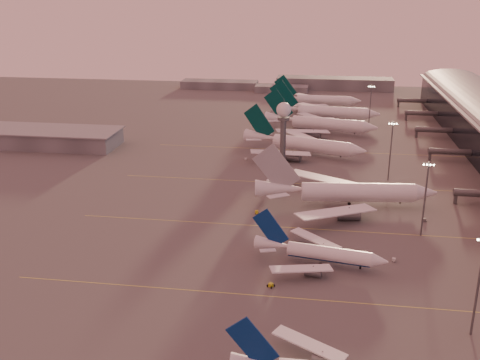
# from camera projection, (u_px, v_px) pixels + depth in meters

# --- Properties ---
(ground) EXTENTS (700.00, 700.00, 0.00)m
(ground) POSITION_uv_depth(u_px,v_px,m) (225.00, 314.00, 138.50)
(ground) COLOR #4F4D4D
(ground) RESTS_ON ground
(taxiway_markings) EXTENTS (180.00, 185.25, 0.02)m
(taxiway_markings) POSITION_uv_depth(u_px,v_px,m) (343.00, 229.00, 186.71)
(taxiway_markings) COLOR #E4DD50
(taxiway_markings) RESTS_ON ground
(hangar) EXTENTS (82.00, 27.00, 8.50)m
(hangar) POSITION_uv_depth(u_px,v_px,m) (40.00, 137.00, 284.59)
(hangar) COLOR #5C5E63
(hangar) RESTS_ON ground
(radar_tower) EXTENTS (6.40, 6.40, 31.10)m
(radar_tower) POSITION_uv_depth(u_px,v_px,m) (283.00, 122.00, 243.18)
(radar_tower) COLOR #515458
(radar_tower) RESTS_ON ground
(mast_a) EXTENTS (3.60, 0.56, 25.00)m
(mast_a) POSITION_uv_depth(u_px,v_px,m) (479.00, 282.00, 126.00)
(mast_a) COLOR #515458
(mast_a) RESTS_ON ground
(mast_b) EXTENTS (3.60, 0.56, 25.00)m
(mast_b) POSITION_uv_depth(u_px,v_px,m) (425.00, 196.00, 177.84)
(mast_b) COLOR #515458
(mast_b) RESTS_ON ground
(mast_c) EXTENTS (3.60, 0.56, 25.00)m
(mast_c) POSITION_uv_depth(u_px,v_px,m) (391.00, 148.00, 229.96)
(mast_c) COLOR #515458
(mast_c) RESTS_ON ground
(mast_d) EXTENTS (3.60, 0.56, 25.00)m
(mast_d) POSITION_uv_depth(u_px,v_px,m) (370.00, 105.00, 314.39)
(mast_d) COLOR #515458
(mast_d) RESTS_ON ground
(distant_horizon) EXTENTS (165.00, 37.50, 9.00)m
(distant_horizon) POSITION_uv_depth(u_px,v_px,m) (299.00, 84.00, 440.89)
(distant_horizon) COLOR #5C5E63
(distant_horizon) RESTS_ON ground
(narrowbody_mid) EXTENTS (39.50, 31.26, 15.53)m
(narrowbody_mid) POSITION_uv_depth(u_px,v_px,m) (319.00, 255.00, 162.20)
(narrowbody_mid) COLOR white
(narrowbody_mid) RESTS_ON ground
(widebody_white) EXTENTS (67.16, 53.55, 23.65)m
(widebody_white) POSITION_uv_depth(u_px,v_px,m) (346.00, 196.00, 205.16)
(widebody_white) COLOR white
(widebody_white) RESTS_ON ground
(greentail_a) EXTENTS (60.20, 47.83, 22.67)m
(greentail_a) POSITION_uv_depth(u_px,v_px,m) (304.00, 147.00, 268.40)
(greentail_a) COLOR white
(greentail_a) RESTS_ON ground
(greentail_b) EXTENTS (63.14, 50.43, 23.27)m
(greentail_b) POSITION_uv_depth(u_px,v_px,m) (320.00, 126.00, 307.82)
(greentail_b) COLOR white
(greentail_b) RESTS_ON ground
(greentail_c) EXTENTS (66.17, 53.21, 24.04)m
(greentail_c) POSITION_uv_depth(u_px,v_px,m) (325.00, 114.00, 335.53)
(greentail_c) COLOR white
(greentail_c) RESTS_ON ground
(greentail_d) EXTENTS (58.13, 46.89, 21.10)m
(greentail_d) POSITION_uv_depth(u_px,v_px,m) (318.00, 102.00, 374.82)
(greentail_d) COLOR white
(greentail_d) RESTS_ON ground
(gsv_tug_mid) EXTENTS (4.23, 3.72, 1.04)m
(gsv_tug_mid) POSITION_uv_depth(u_px,v_px,m) (271.00, 285.00, 150.78)
(gsv_tug_mid) COLOR gold
(gsv_tug_mid) RESTS_ON ground
(gsv_truck_b) EXTENTS (5.58, 2.59, 2.17)m
(gsv_truck_b) POSITION_uv_depth(u_px,v_px,m) (395.00, 258.00, 164.51)
(gsv_truck_b) COLOR silver
(gsv_truck_b) RESTS_ON ground
(gsv_truck_c) EXTENTS (6.42, 3.24, 2.48)m
(gsv_truck_c) POSITION_uv_depth(u_px,v_px,m) (258.00, 211.00, 199.22)
(gsv_truck_c) COLOR gold
(gsv_truck_c) RESTS_ON ground
(gsv_catering_b) EXTENTS (5.44, 2.96, 4.28)m
(gsv_catering_b) POSITION_uv_depth(u_px,v_px,m) (425.00, 216.00, 192.34)
(gsv_catering_b) COLOR #545759
(gsv_catering_b) RESTS_ON ground
(gsv_truck_d) EXTENTS (2.46, 5.46, 2.13)m
(gsv_truck_d) POSITION_uv_depth(u_px,v_px,m) (246.00, 158.00, 261.21)
(gsv_truck_d) COLOR silver
(gsv_truck_d) RESTS_ON ground
(gsv_tug_hangar) EXTENTS (4.02, 3.61, 0.99)m
(gsv_tug_hangar) POSITION_uv_depth(u_px,v_px,m) (358.00, 152.00, 271.80)
(gsv_tug_hangar) COLOR gold
(gsv_tug_hangar) RESTS_ON ground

